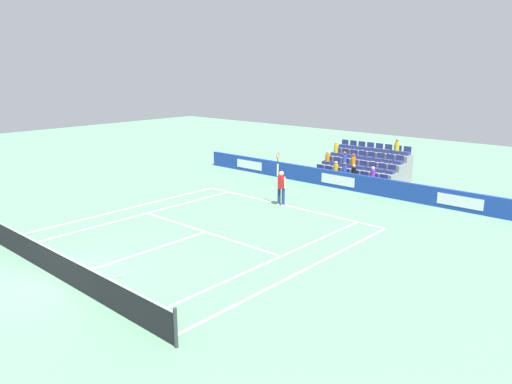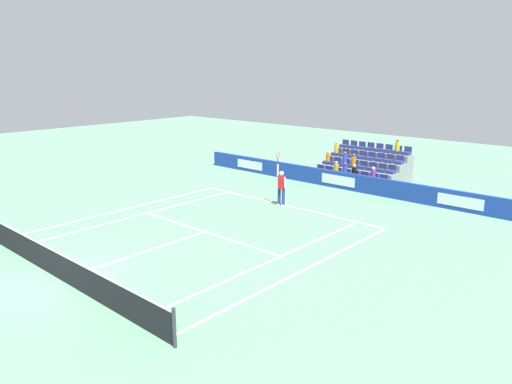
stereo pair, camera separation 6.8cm
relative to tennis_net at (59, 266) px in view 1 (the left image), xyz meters
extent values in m
plane|color=#669E77|center=(0.00, 0.00, -0.49)|extent=(80.00, 80.00, 0.00)
cube|color=white|center=(0.00, -11.89, -0.49)|extent=(10.97, 0.10, 0.01)
cube|color=white|center=(0.00, -6.40, -0.49)|extent=(8.23, 0.10, 0.01)
cube|color=white|center=(0.00, -3.20, -0.49)|extent=(0.10, 6.40, 0.01)
cube|color=white|center=(4.12, -5.95, -0.49)|extent=(0.10, 11.89, 0.01)
cube|color=white|center=(-4.12, -5.95, -0.49)|extent=(0.10, 11.89, 0.01)
cube|color=white|center=(5.49, -5.95, -0.49)|extent=(0.10, 11.89, 0.01)
cube|color=white|center=(-5.49, -5.95, -0.49)|extent=(0.10, 11.89, 0.01)
cube|color=white|center=(0.00, -11.79, -0.49)|extent=(0.10, 0.20, 0.01)
cube|color=#193899|center=(0.00, -16.79, 0.00)|extent=(20.72, 0.20, 0.98)
cube|color=white|center=(-6.91, -16.68, 0.00)|extent=(2.21, 0.01, 0.55)
cube|color=white|center=(0.00, -16.68, 0.00)|extent=(2.21, 0.01, 0.55)
cube|color=white|center=(6.91, -16.68, 0.00)|extent=(2.21, 0.01, 0.55)
cylinder|color=#33383D|center=(-5.94, 0.00, 0.04)|extent=(0.10, 0.10, 1.07)
cube|color=black|center=(0.00, 0.00, -0.03)|extent=(11.77, 0.02, 0.92)
cube|color=white|center=(0.00, 0.00, 0.45)|extent=(11.77, 0.04, 0.04)
cylinder|color=navy|center=(0.06, -11.74, -0.04)|extent=(0.16, 0.16, 0.90)
cylinder|color=navy|center=(0.29, -11.70, -0.04)|extent=(0.16, 0.16, 0.90)
cube|color=white|center=(0.06, -11.74, -0.45)|extent=(0.16, 0.28, 0.08)
cube|color=white|center=(0.29, -11.70, -0.45)|extent=(0.16, 0.28, 0.08)
cube|color=red|center=(0.18, -11.72, 0.71)|extent=(0.28, 0.39, 0.60)
sphere|color=beige|center=(0.18, -11.72, 1.17)|extent=(0.24, 0.24, 0.24)
cylinder|color=beige|center=(0.39, -11.68, 1.32)|extent=(0.09, 0.09, 0.62)
cylinder|color=beige|center=(-0.05, -11.70, 0.73)|extent=(0.09, 0.09, 0.56)
cylinder|color=black|center=(0.39, -11.68, 1.77)|extent=(0.04, 0.04, 0.28)
torus|color=red|center=(0.39, -11.68, 2.05)|extent=(0.08, 0.31, 0.31)
sphere|color=#D1E533|center=(0.39, -11.68, 2.33)|extent=(0.07, 0.07, 0.07)
cube|color=gray|center=(0.00, -17.86, -0.28)|extent=(4.96, 0.95, 0.42)
cube|color=navy|center=(-2.17, -17.86, 0.03)|extent=(0.48, 0.44, 0.20)
cube|color=navy|center=(-2.17, -18.06, 0.28)|extent=(0.48, 0.04, 0.30)
cube|color=navy|center=(-1.55, -17.86, 0.03)|extent=(0.48, 0.44, 0.20)
cube|color=navy|center=(-1.55, -18.06, 0.28)|extent=(0.48, 0.04, 0.30)
cube|color=navy|center=(-0.93, -17.86, 0.03)|extent=(0.48, 0.44, 0.20)
cube|color=navy|center=(-0.93, -18.06, 0.28)|extent=(0.48, 0.04, 0.30)
cube|color=navy|center=(-0.31, -17.86, 0.03)|extent=(0.48, 0.44, 0.20)
cube|color=navy|center=(-0.31, -18.06, 0.28)|extent=(0.48, 0.04, 0.30)
cube|color=navy|center=(0.31, -17.86, 0.03)|extent=(0.48, 0.44, 0.20)
cube|color=navy|center=(0.31, -18.06, 0.28)|extent=(0.48, 0.04, 0.30)
cube|color=navy|center=(0.93, -17.86, 0.03)|extent=(0.48, 0.44, 0.20)
cube|color=navy|center=(0.93, -18.06, 0.28)|extent=(0.48, 0.04, 0.30)
cube|color=navy|center=(1.55, -17.86, 0.03)|extent=(0.48, 0.44, 0.20)
cube|color=navy|center=(1.55, -18.06, 0.28)|extent=(0.48, 0.04, 0.30)
cube|color=navy|center=(2.17, -17.86, 0.03)|extent=(0.48, 0.44, 0.20)
cube|color=navy|center=(2.17, -18.06, 0.28)|extent=(0.48, 0.04, 0.30)
cube|color=gray|center=(0.00, -18.81, -0.07)|extent=(4.96, 0.95, 0.84)
cube|color=navy|center=(-2.17, -18.81, 0.45)|extent=(0.48, 0.44, 0.20)
cube|color=navy|center=(-2.17, -19.01, 0.70)|extent=(0.48, 0.04, 0.30)
cube|color=navy|center=(-1.55, -18.81, 0.45)|extent=(0.48, 0.44, 0.20)
cube|color=navy|center=(-1.55, -19.01, 0.70)|extent=(0.48, 0.04, 0.30)
cube|color=navy|center=(-0.93, -18.81, 0.45)|extent=(0.48, 0.44, 0.20)
cube|color=navy|center=(-0.93, -19.01, 0.70)|extent=(0.48, 0.04, 0.30)
cube|color=navy|center=(-0.31, -18.81, 0.45)|extent=(0.48, 0.44, 0.20)
cube|color=navy|center=(-0.31, -19.01, 0.70)|extent=(0.48, 0.04, 0.30)
cube|color=navy|center=(0.31, -18.81, 0.45)|extent=(0.48, 0.44, 0.20)
cube|color=navy|center=(0.31, -19.01, 0.70)|extent=(0.48, 0.04, 0.30)
cube|color=navy|center=(0.93, -18.81, 0.45)|extent=(0.48, 0.44, 0.20)
cube|color=navy|center=(0.93, -19.01, 0.70)|extent=(0.48, 0.04, 0.30)
cube|color=navy|center=(1.55, -18.81, 0.45)|extent=(0.48, 0.44, 0.20)
cube|color=navy|center=(1.55, -19.01, 0.70)|extent=(0.48, 0.04, 0.30)
cube|color=navy|center=(2.17, -18.81, 0.45)|extent=(0.48, 0.44, 0.20)
cube|color=navy|center=(2.17, -19.01, 0.70)|extent=(0.48, 0.04, 0.30)
cube|color=gray|center=(0.00, -19.76, 0.14)|extent=(4.96, 0.95, 1.26)
cube|color=navy|center=(-2.17, -19.76, 0.87)|extent=(0.48, 0.44, 0.20)
cube|color=navy|center=(-2.17, -19.96, 1.12)|extent=(0.48, 0.04, 0.30)
cube|color=navy|center=(-1.55, -19.76, 0.87)|extent=(0.48, 0.44, 0.20)
cube|color=navy|center=(-1.55, -19.96, 1.12)|extent=(0.48, 0.04, 0.30)
cube|color=navy|center=(-0.93, -19.76, 0.87)|extent=(0.48, 0.44, 0.20)
cube|color=navy|center=(-0.93, -19.96, 1.12)|extent=(0.48, 0.04, 0.30)
cube|color=navy|center=(-0.31, -19.76, 0.87)|extent=(0.48, 0.44, 0.20)
cube|color=navy|center=(-0.31, -19.96, 1.12)|extent=(0.48, 0.04, 0.30)
cube|color=navy|center=(0.31, -19.76, 0.87)|extent=(0.48, 0.44, 0.20)
cube|color=navy|center=(0.31, -19.96, 1.12)|extent=(0.48, 0.04, 0.30)
cube|color=navy|center=(0.93, -19.76, 0.87)|extent=(0.48, 0.44, 0.20)
cube|color=navy|center=(0.93, -19.96, 1.12)|extent=(0.48, 0.04, 0.30)
cube|color=navy|center=(1.55, -19.76, 0.87)|extent=(0.48, 0.44, 0.20)
cube|color=navy|center=(1.55, -19.96, 1.12)|extent=(0.48, 0.04, 0.30)
cube|color=navy|center=(2.17, -19.76, 0.87)|extent=(0.48, 0.44, 0.20)
cube|color=navy|center=(2.17, -19.96, 1.12)|extent=(0.48, 0.04, 0.30)
cube|color=gray|center=(0.00, -20.71, 0.35)|extent=(4.96, 0.95, 1.68)
cube|color=navy|center=(-2.17, -20.71, 1.29)|extent=(0.48, 0.44, 0.20)
cube|color=navy|center=(-2.17, -20.91, 1.54)|extent=(0.48, 0.04, 0.30)
cube|color=navy|center=(-1.55, -20.71, 1.29)|extent=(0.48, 0.44, 0.20)
cube|color=navy|center=(-1.55, -20.91, 1.54)|extent=(0.48, 0.04, 0.30)
cube|color=navy|center=(-0.93, -20.71, 1.29)|extent=(0.48, 0.44, 0.20)
cube|color=navy|center=(-0.93, -20.91, 1.54)|extent=(0.48, 0.04, 0.30)
cube|color=navy|center=(-0.31, -20.71, 1.29)|extent=(0.48, 0.44, 0.20)
cube|color=navy|center=(-0.31, -20.91, 1.54)|extent=(0.48, 0.04, 0.30)
cube|color=navy|center=(0.31, -20.71, 1.29)|extent=(0.48, 0.44, 0.20)
cube|color=navy|center=(0.31, -20.91, 1.54)|extent=(0.48, 0.04, 0.30)
cube|color=navy|center=(0.93, -20.71, 1.29)|extent=(0.48, 0.44, 0.20)
cube|color=navy|center=(0.93, -20.91, 1.54)|extent=(0.48, 0.04, 0.30)
cube|color=navy|center=(1.55, -20.71, 1.29)|extent=(0.48, 0.44, 0.20)
cube|color=navy|center=(1.55, -20.91, 1.54)|extent=(0.48, 0.04, 0.30)
cube|color=navy|center=(2.17, -20.71, 1.29)|extent=(0.48, 0.44, 0.20)
cube|color=navy|center=(2.17, -20.91, 1.54)|extent=(0.48, 0.04, 0.30)
cylinder|color=yellow|center=(2.17, -19.81, 1.23)|extent=(0.28, 0.28, 0.53)
sphere|color=#D3A884|center=(2.17, -19.81, 1.59)|extent=(0.20, 0.20, 0.20)
cylinder|color=blue|center=(0.31, -17.91, 0.38)|extent=(0.28, 0.28, 0.50)
sphere|color=brown|center=(0.31, -17.91, 0.73)|extent=(0.20, 0.20, 0.20)
cylinder|color=blue|center=(0.93, -18.86, 0.82)|extent=(0.28, 0.28, 0.54)
sphere|color=brown|center=(0.93, -18.86, 1.19)|extent=(0.20, 0.20, 0.20)
cylinder|color=purple|center=(-1.55, -17.91, 0.37)|extent=(0.28, 0.28, 0.49)
sphere|color=beige|center=(-1.55, -17.91, 0.72)|extent=(0.20, 0.20, 0.20)
cylinder|color=orange|center=(2.17, -18.86, 0.77)|extent=(0.28, 0.28, 0.45)
sphere|color=#D3A884|center=(2.17, -18.86, 1.09)|extent=(0.20, 0.20, 0.20)
cylinder|color=orange|center=(0.31, -18.86, 0.79)|extent=(0.28, 0.28, 0.48)
sphere|color=brown|center=(0.31, -18.86, 1.13)|extent=(0.20, 0.20, 0.20)
cylinder|color=yellow|center=(-1.55, -20.76, 1.66)|extent=(0.28, 0.28, 0.54)
sphere|color=#9E7251|center=(-1.55, -20.76, 2.03)|extent=(0.20, 0.20, 0.20)
cylinder|color=yellow|center=(0.93, -17.91, 0.37)|extent=(0.28, 0.28, 0.49)
sphere|color=#D3A884|center=(0.93, -17.91, 0.72)|extent=(0.20, 0.20, 0.20)
cylinder|color=black|center=(-0.31, -17.91, 0.35)|extent=(0.28, 0.28, 0.45)
sphere|color=#D3A884|center=(-0.31, -17.91, 0.68)|extent=(0.20, 0.20, 0.20)
sphere|color=#D1E533|center=(-1.29, -1.39, -0.46)|extent=(0.07, 0.07, 0.07)
camera|label=1|loc=(-14.48, 6.61, 6.21)|focal=33.83mm
camera|label=2|loc=(-14.53, 6.57, 6.21)|focal=33.83mm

